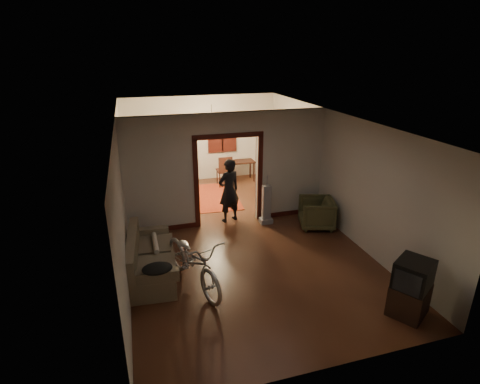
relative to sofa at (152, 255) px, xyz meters
name	(u,v)px	position (x,y,z in m)	size (l,w,h in m)	color
floor	(236,234)	(2.05, 1.18, -0.43)	(5.00, 8.50, 0.01)	#3B1D12
ceiling	(236,118)	(2.05, 1.18, 2.37)	(5.00, 8.50, 0.01)	white
wall_back	(201,139)	(2.05, 5.43, 0.97)	(5.00, 0.02, 2.80)	beige
wall_left	(122,190)	(-0.45, 1.18, 0.97)	(0.02, 8.50, 2.80)	beige
wall_right	(334,170)	(4.55, 1.18, 0.97)	(0.02, 8.50, 2.80)	beige
partition_wall	(228,170)	(2.05, 1.93, 0.97)	(5.00, 0.14, 2.80)	beige
door_casing	(228,181)	(2.05, 1.93, 0.67)	(1.74, 0.20, 2.32)	#3B120D
far_window	(222,133)	(2.75, 5.39, 1.12)	(0.98, 0.06, 1.28)	black
chandelier	(212,119)	(2.05, 3.68, 1.92)	(0.24, 0.24, 0.24)	#FFE0A5
light_switch	(269,173)	(3.10, 1.86, 0.82)	(0.08, 0.01, 0.12)	silver
sofa	(152,255)	(0.00, 0.00, 0.00)	(0.85, 1.89, 0.87)	brown
rolled_paper	(155,243)	(0.10, 0.30, 0.10)	(0.10, 0.10, 0.79)	beige
jacket	(157,269)	(0.05, -0.91, 0.25)	(0.52, 0.39, 0.15)	black
bicycle	(193,260)	(0.72, -0.58, 0.09)	(0.70, 2.01, 1.06)	silver
armchair	(316,213)	(4.06, 1.02, -0.06)	(0.80, 0.82, 0.75)	#454627
tv_stand	(409,300)	(4.02, -2.39, -0.16)	(0.59, 0.54, 0.54)	black
crt_tv	(414,275)	(4.02, -2.39, 0.32)	(0.58, 0.52, 0.50)	black
vacuum	(266,204)	(2.94, 1.58, 0.07)	(0.31, 0.25, 1.01)	gray
person	(229,191)	(2.08, 1.98, 0.39)	(0.60, 0.40, 1.65)	black
oriental_rug	(208,197)	(1.87, 3.71, -0.43)	(1.75, 2.30, 0.02)	maroon
locker	(158,164)	(0.57, 4.95, 0.38)	(0.82, 0.45, 1.63)	#1F3421
globe	(155,128)	(0.57, 4.95, 1.51)	(0.26, 0.26, 0.26)	#1E5972
desk	(240,171)	(3.25, 4.92, -0.10)	(0.91, 0.51, 0.67)	black
desk_chair	(224,171)	(2.61, 4.62, 0.07)	(0.44, 0.44, 1.00)	black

